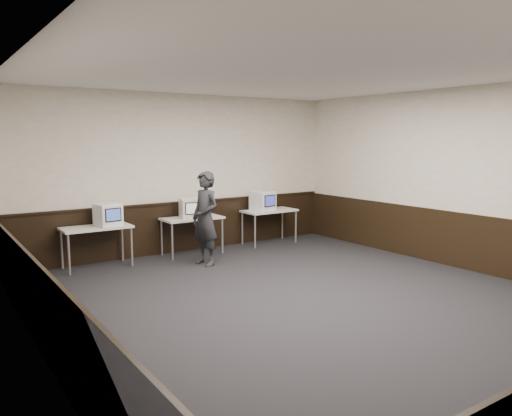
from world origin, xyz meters
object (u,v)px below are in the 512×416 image
at_px(desk_center, 192,221).
at_px(emac_left, 108,215).
at_px(emac_right, 263,201).
at_px(emac_center, 190,208).
at_px(desk_left, 96,230).
at_px(desk_right, 269,213).
at_px(person, 205,219).

height_order(desk_center, emac_left, emac_left).
bearing_deg(emac_right, emac_center, 172.58).
distance_m(desk_left, emac_right, 3.63).
xyz_separation_m(desk_right, emac_center, (-1.96, -0.05, 0.27)).
distance_m(desk_right, person, 2.27).
bearing_deg(emac_right, emac_left, 171.73).
height_order(desk_left, desk_right, same).
height_order(desk_left, emac_left, emac_left).
bearing_deg(emac_center, desk_right, 15.48).
height_order(desk_right, emac_center, emac_center).
distance_m(desk_right, emac_left, 3.60).
xyz_separation_m(desk_right, emac_right, (-0.19, -0.01, 0.28)).
xyz_separation_m(emac_left, person, (1.51, -0.86, -0.09)).
relative_size(emac_center, emac_right, 0.97).
bearing_deg(emac_center, emac_right, 15.28).
bearing_deg(emac_left, desk_left, 161.26).
distance_m(desk_right, emac_center, 1.98).
relative_size(desk_left, emac_right, 2.35).
bearing_deg(desk_left, emac_left, -11.15).
bearing_deg(desk_left, desk_right, 0.00).
xyz_separation_m(desk_center, desk_right, (1.90, 0.00, 0.00)).
distance_m(desk_center, person, 0.94).
relative_size(emac_center, person, 0.29).
bearing_deg(emac_right, person, -163.63).
bearing_deg(desk_right, desk_center, 180.00).
bearing_deg(desk_right, emac_center, -178.45).
height_order(desk_center, emac_center, emac_center).
bearing_deg(emac_center, desk_left, -167.71).
bearing_deg(person, desk_right, 103.08).
bearing_deg(emac_left, person, -37.19).
xyz_separation_m(desk_left, desk_right, (3.80, 0.00, 0.00)).
bearing_deg(desk_center, desk_right, 0.00).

